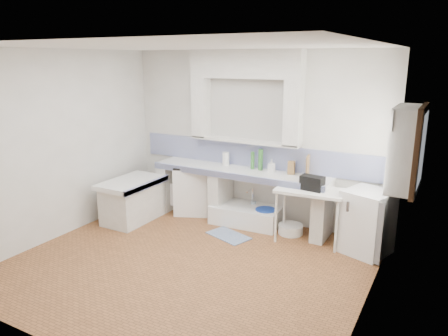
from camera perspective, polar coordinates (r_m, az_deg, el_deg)
The scene contains 36 objects.
floor at distance 5.83m, azimuth -4.88°, elevation -12.72°, with size 4.50×4.50×0.00m, color brown.
ceiling at distance 5.19m, azimuth -5.56°, elevation 15.96°, with size 4.50×4.50×0.00m, color silver.
wall_back at distance 7.05m, azimuth 3.95°, elevation 4.14°, with size 4.50×4.50×0.00m, color silver.
wall_front at distance 3.92m, azimuth -21.83°, elevation -5.36°, with size 4.50×4.50×0.00m, color silver.
wall_left at distance 6.84m, azimuth -21.06°, elevation 2.88°, with size 4.50×4.50×0.00m, color silver.
wall_right at distance 4.52m, azimuth 19.21°, elevation -2.54°, with size 4.50×4.50×0.00m, color silver.
alcove_mass at distance 6.86m, azimuth 2.89°, elevation 13.75°, with size 1.90×0.25×0.45m, color silver.
window_frame at distance 5.61m, azimuth 23.32°, elevation 2.40°, with size 0.35×0.86×1.06m, color #3A2312.
lace_valance at distance 5.57m, azimuth 22.22°, elevation 6.40°, with size 0.01×0.84×0.24m, color white.
counter_slab at distance 6.94m, azimuth 2.07°, elevation -0.55°, with size 3.00×0.60×0.08m, color white.
counter_lip at distance 6.70m, azimuth 0.99°, elevation -1.10°, with size 3.00×0.04×0.10m, color navy.
counter_pier_left at distance 7.78m, azimuth -7.20°, elevation -2.46°, with size 0.20×0.55×0.82m, color silver.
counter_pier_mid at distance 7.23m, azimuth -0.44°, elevation -3.65°, with size 0.20×0.55×0.82m, color silver.
counter_pier_right at distance 6.60m, azimuth 13.00°, elevation -5.85°, with size 0.20×0.55×0.82m, color silver.
peninsula_top at distance 7.23m, azimuth -12.27°, elevation -1.92°, with size 0.70×1.10×0.08m, color white.
peninsula_base at distance 7.33m, azimuth -12.13°, elevation -4.54°, with size 0.60×1.00×0.62m, color silver.
peninsula_lip at distance 7.02m, azimuth -10.24°, elevation -2.30°, with size 0.04×1.10×0.10m, color navy.
backsplash at distance 7.09m, azimuth 3.85°, elevation 1.74°, with size 4.27×0.03×0.40m, color navy.
stove at distance 7.53m, azimuth -4.23°, elevation -2.91°, with size 0.59×0.57×0.83m, color white.
sink at distance 7.10m, azimuth 3.02°, elevation -6.37°, with size 1.13×0.61×0.27m, color white.
side_table at distance 6.45m, azimuth 11.30°, elevation -6.28°, with size 0.98×0.54×0.04m, color white.
fridge at distance 6.29m, azimuth 18.59°, elevation -6.87°, with size 0.58×0.58×0.90m, color white.
bucket_red at distance 7.20m, azimuth 2.12°, elevation -6.11°, with size 0.28×0.28×0.26m, color #C4000F.
bucket_orange at distance 7.02m, azimuth 4.05°, elevation -6.58°, with size 0.31×0.31×0.29m, color red.
bucket_blue at distance 6.95m, azimuth 5.57°, elevation -6.72°, with size 0.33×0.33×0.31m, color #1338AA.
basin_white at distance 6.79m, azimuth 8.91°, elevation -8.09°, with size 0.38×0.38×0.15m, color white.
water_bottle_a at distance 7.21m, azimuth 3.94°, elevation -6.02°, with size 0.07×0.07×0.28m, color silver.
water_bottle_b at distance 7.20m, azimuth 3.95°, elevation -5.77°, with size 0.09×0.09×0.34m, color silver.
black_bag at distance 6.27m, azimuth 11.72°, elevation -1.98°, with size 0.33×0.19×0.21m, color black.
green_bottle_a at distance 6.96m, azimuth 3.84°, elevation 1.02°, with size 0.06×0.06×0.29m, color #31722D.
green_bottle_b at distance 6.90m, azimuth 4.91°, elevation 1.12°, with size 0.08×0.08×0.35m, color #31722D.
knife_block at distance 6.72m, azimuth 9.00°, elevation 0.04°, with size 0.10×0.08×0.21m, color olive.
cutting_board at distance 6.63m, azimuth 11.14°, elevation 0.26°, with size 0.02×0.24×0.33m, color olive.
paper_towel at distance 7.19m, azimuth 0.25°, elevation 1.23°, with size 0.11×0.11×0.23m, color white.
soap_bottle at distance 6.79m, azimuth 6.37°, elevation 0.29°, with size 0.10×0.10×0.21m, color white.
rug at distance 6.65m, azimuth 0.61°, elevation -9.04°, with size 0.66×0.38×0.01m, color #2C4D86.
Camera 1 is at (2.92, -4.29, 2.66)m, focal length 34.14 mm.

